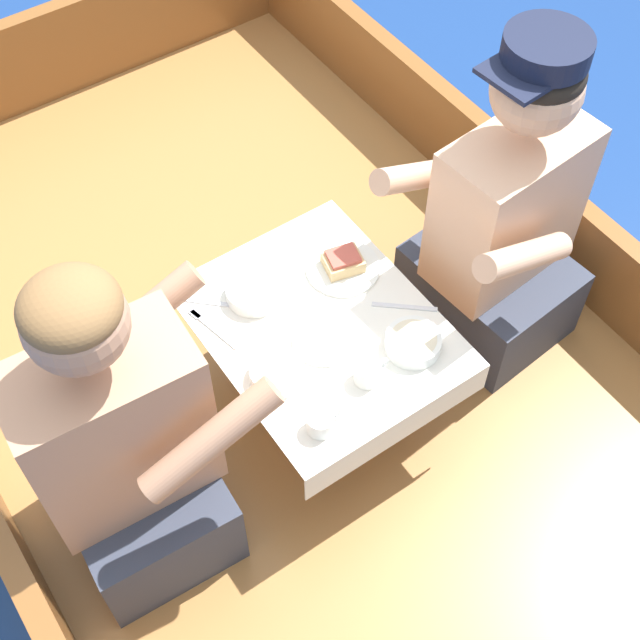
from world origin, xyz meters
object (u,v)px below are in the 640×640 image
Objects in this scene: coffee_cup_port at (369,372)px; coffee_cup_starboard at (321,422)px; person_port at (125,448)px; sandwich at (343,261)px; person_starboard at (503,224)px.

coffee_cup_starboard is (-0.17, -0.05, -0.00)m from coffee_cup_port.
coffee_cup_port is (0.58, -0.15, -0.00)m from person_port.
person_port is 0.75m from sandwich.
sandwich is at bearing -24.97° from person_starboard.
person_starboard is 10.81× the size of coffee_cup_starboard.
person_starboard is at bearing 16.00° from coffee_cup_starboard.
coffee_cup_starboard is at bearing -22.29° from person_port.
sandwich is at bearing 48.51° from coffee_cup_starboard.
person_starboard is 0.59m from coffee_cup_port.
coffee_cup_port is at bearing -115.18° from sandwich.
person_starboard is at bearing 16.16° from coffee_cup_port.
sandwich is (-0.42, 0.15, -0.02)m from person_starboard.
coffee_cup_port is at bearing 15.46° from coffee_cup_starboard.
person_starboard reaches higher than coffee_cup_starboard.
person_starboard reaches higher than person_port.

